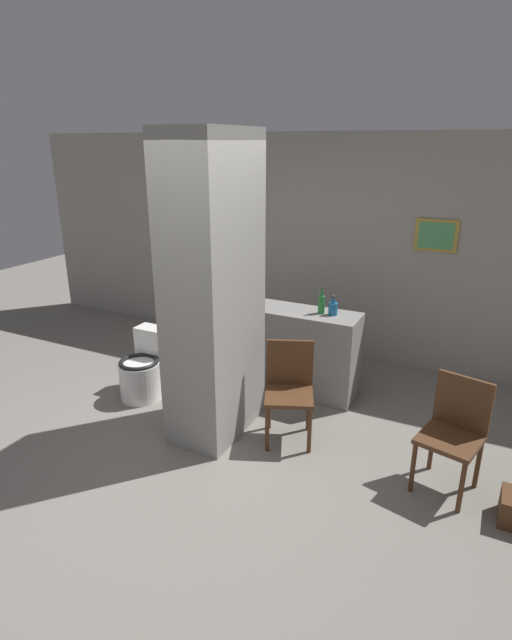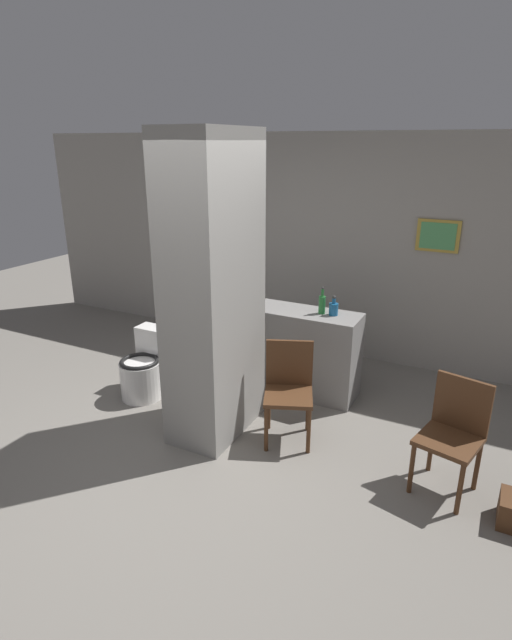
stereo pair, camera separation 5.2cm
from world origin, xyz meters
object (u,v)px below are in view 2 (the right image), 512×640
(chair_near_pillar, at_px, (289,387))
(chair_by_doorway, at_px, (453,431))
(toilet, at_px, (144,369))
(bicycle, at_px, (238,345))
(bottle_tall, at_px, (322,304))

(chair_near_pillar, distance_m, chair_by_doorway, 1.36)
(toilet, relative_size, bicycle, 0.40)
(bicycle, bearing_deg, chair_by_doorway, -23.65)
(toilet, height_order, bicycle, bicycle)
(toilet, bearing_deg, bottle_tall, 27.42)
(toilet, height_order, chair_near_pillar, chair_near_pillar)
(bottle_tall, bearing_deg, toilet, -152.58)
(chair_by_doorway, distance_m, bottle_tall, 1.76)
(chair_near_pillar, relative_size, bottle_tall, 3.19)
(toilet, relative_size, chair_near_pillar, 0.78)
(chair_near_pillar, xyz_separation_m, chair_by_doorway, (1.36, -0.09, 0.00))
(chair_near_pillar, bearing_deg, toilet, 156.48)
(chair_near_pillar, xyz_separation_m, bicycle, (-1.02, 0.95, -0.15))
(bicycle, xyz_separation_m, bottle_tall, (0.99, -0.09, 0.66))
(toilet, height_order, bottle_tall, bottle_tall)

